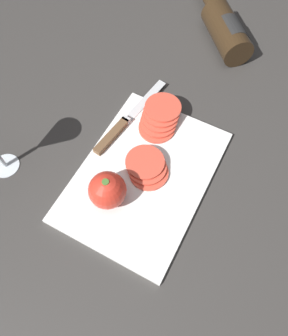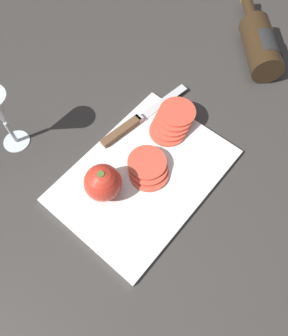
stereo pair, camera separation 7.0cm
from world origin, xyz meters
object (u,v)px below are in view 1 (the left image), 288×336
at_px(tomato_slice_stack_near, 147,167).
at_px(tomato_slice_stack_far, 160,118).
at_px(wine_bottle, 225,29).
at_px(knife, 119,129).
at_px(whole_tomato, 107,190).

relative_size(tomato_slice_stack_near, tomato_slice_stack_far, 0.80).
bearing_deg(wine_bottle, knife, 165.87).
xyz_separation_m(knife, tomato_slice_stack_near, (-0.06, -0.11, 0.00)).
bearing_deg(whole_tomato, knife, 23.39).
distance_m(knife, tomato_slice_stack_far, 0.10).
bearing_deg(tomato_slice_stack_far, wine_bottle, -4.73).
height_order(wine_bottle, knife, wine_bottle).
distance_m(wine_bottle, tomato_slice_stack_far, 0.34).
relative_size(wine_bottle, tomato_slice_stack_near, 2.50).
bearing_deg(wine_bottle, whole_tomato, 176.62).
relative_size(whole_tomato, tomato_slice_stack_far, 0.61).
xyz_separation_m(wine_bottle, knife, (-0.41, 0.10, -0.02)).
distance_m(whole_tomato, tomato_slice_stack_far, 0.23).
relative_size(wine_bottle, knife, 0.97).
xyz_separation_m(whole_tomato, tomato_slice_stack_far, (0.23, -0.01, -0.02)).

